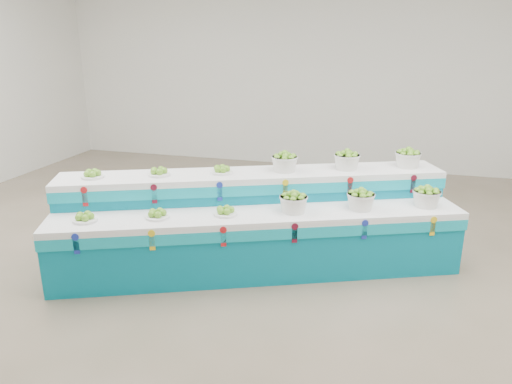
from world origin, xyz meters
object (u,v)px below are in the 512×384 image
basket_lower_left (293,202)px  plate_upper_mid (159,171)px  basket_upper_right (408,158)px  display_stand (256,222)px

basket_lower_left → plate_upper_mid: plate_upper_mid is taller
plate_upper_mid → basket_lower_left: bearing=1.9°
basket_lower_left → basket_upper_right: 1.61m
display_stand → basket_lower_left: 0.56m
display_stand → plate_upper_mid: plate_upper_mid is taller
basket_upper_right → basket_lower_left: bearing=-136.8°
display_stand → basket_upper_right: (1.60, 0.97, 0.62)m
display_stand → basket_lower_left: bearing=-36.8°
plate_upper_mid → basket_upper_right: basket_upper_right is taller
basket_lower_left → basket_upper_right: (1.15, 1.08, 0.30)m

